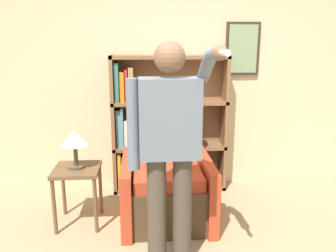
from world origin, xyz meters
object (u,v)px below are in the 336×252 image
Objects in this scene: bookcase at (159,126)px; table_lamp at (75,140)px; person_standing at (169,144)px; armchair at (166,181)px; side_table at (77,178)px.

bookcase is 1.14m from table_lamp.
person_standing reaches higher than bookcase.
armchair is 3.33× the size of table_lamp.
side_table is 0.39m from table_lamp.
armchair reaches higher than side_table.
armchair is at bearing -86.51° from bookcase.
person_standing is at bearing -92.64° from armchair.
bookcase is 1.19m from side_table.
bookcase is at bearing 42.71° from side_table.
side_table is (-0.84, -0.77, -0.32)m from bookcase.
armchair is 0.71× the size of person_standing.
bookcase reaches higher than table_lamp.
person_standing reaches higher than table_lamp.
armchair reaches higher than table_lamp.
person_standing is 1.23m from side_table.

